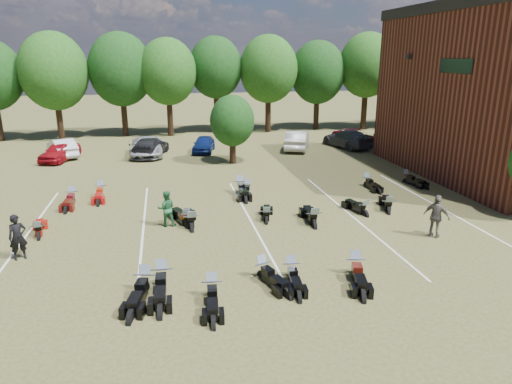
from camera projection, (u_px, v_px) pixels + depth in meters
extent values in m
plane|color=brown|center=(335.00, 242.00, 19.26)|extent=(160.00, 160.00, 0.00)
imported|color=maroon|center=(60.00, 152.00, 33.92)|extent=(2.85, 4.35, 1.38)
imported|color=#BABBBF|center=(62.00, 148.00, 35.24)|extent=(3.10, 4.61, 1.44)
imported|color=#9A9BA2|center=(147.00, 147.00, 35.61)|extent=(2.42, 5.21, 1.45)
imported|color=black|center=(150.00, 147.00, 35.62)|extent=(3.22, 5.31, 1.44)
imported|color=#0C1B55|center=(204.00, 144.00, 37.03)|extent=(2.35, 4.06, 1.30)
imported|color=#BAB9B4|center=(297.00, 140.00, 38.03)|extent=(3.39, 5.14, 1.60)
imported|color=#4F0415|center=(355.00, 137.00, 40.14)|extent=(3.15, 5.12, 1.32)
imported|color=#3B3A3F|center=(347.00, 139.00, 38.86)|extent=(3.39, 5.51, 1.49)
imported|color=black|center=(18.00, 237.00, 17.45)|extent=(0.78, 0.66, 1.80)
imported|color=#246137|center=(166.00, 209.00, 20.89)|extent=(0.82, 0.64, 1.68)
imported|color=#5C544F|center=(436.00, 216.00, 19.56)|extent=(1.04, 1.16, 1.89)
cube|color=black|center=(409.00, 56.00, 30.14)|extent=(0.30, 0.40, 0.30)
cube|color=black|center=(456.00, 66.00, 25.61)|extent=(0.06, 3.00, 0.80)
cylinder|color=black|center=(6.00, 118.00, 41.89)|extent=(0.58, 0.58, 4.08)
cylinder|color=black|center=(64.00, 117.00, 42.84)|extent=(0.58, 0.58, 4.08)
ellipsoid|color=#1E4C19|center=(58.00, 69.00, 41.61)|extent=(6.00, 6.00, 6.90)
cylinder|color=black|center=(119.00, 115.00, 43.79)|extent=(0.57, 0.58, 4.08)
ellipsoid|color=#1E4C19|center=(115.00, 69.00, 42.56)|extent=(6.00, 6.00, 6.90)
cylinder|color=black|center=(172.00, 114.00, 44.75)|extent=(0.57, 0.58, 4.08)
ellipsoid|color=#1E4C19|center=(169.00, 69.00, 43.51)|extent=(6.00, 6.00, 6.90)
cylinder|color=black|center=(222.00, 113.00, 45.70)|extent=(0.58, 0.58, 4.08)
ellipsoid|color=#1E4C19|center=(221.00, 68.00, 44.46)|extent=(6.00, 6.00, 6.90)
cylinder|color=black|center=(271.00, 112.00, 46.65)|extent=(0.57, 0.58, 4.08)
ellipsoid|color=#1E4C19|center=(271.00, 68.00, 45.41)|extent=(6.00, 6.00, 6.90)
cylinder|color=black|center=(317.00, 110.00, 47.60)|extent=(0.57, 0.58, 4.08)
ellipsoid|color=#1E4C19|center=(319.00, 68.00, 46.36)|extent=(6.00, 6.00, 6.90)
cylinder|color=black|center=(362.00, 109.00, 48.55)|extent=(0.57, 0.58, 4.08)
ellipsoid|color=#1E4C19|center=(365.00, 68.00, 47.32)|extent=(6.00, 6.00, 6.90)
cylinder|color=black|center=(405.00, 108.00, 49.50)|extent=(0.58, 0.58, 4.08)
ellipsoid|color=#1E4C19|center=(409.00, 67.00, 48.27)|extent=(6.00, 6.00, 6.90)
cylinder|color=black|center=(446.00, 107.00, 50.45)|extent=(0.58, 0.58, 4.08)
ellipsoid|color=#1E4C19|center=(451.00, 67.00, 49.22)|extent=(6.00, 6.00, 6.90)
cylinder|color=black|center=(233.00, 150.00, 33.15)|extent=(0.24, 0.24, 1.90)
sphere|color=#1E4C19|center=(232.00, 121.00, 32.53)|extent=(3.20, 3.20, 3.20)
cube|color=silver|center=(24.00, 239.00, 19.60)|extent=(0.10, 14.00, 0.01)
cube|color=silver|center=(143.00, 230.00, 20.55)|extent=(0.10, 14.00, 0.01)
cube|color=silver|center=(252.00, 223.00, 21.50)|extent=(0.10, 14.00, 0.01)
cube|color=silver|center=(351.00, 216.00, 22.45)|extent=(0.10, 14.00, 0.01)
cube|color=silver|center=(443.00, 209.00, 23.41)|extent=(0.10, 14.00, 0.01)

